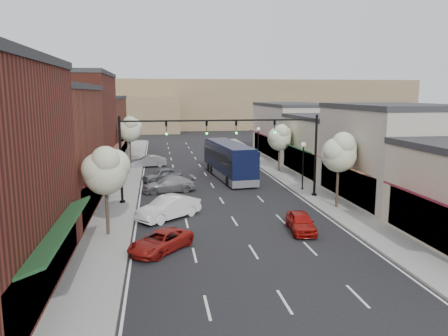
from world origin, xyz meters
name	(u,v)px	position (x,y,z in m)	size (l,w,h in m)	color
ground	(240,230)	(0.00, 0.00, 0.00)	(160.00, 160.00, 0.00)	black
sidewalk_left	(126,178)	(-8.40, 18.50, 0.07)	(2.80, 73.00, 0.15)	gray
sidewalk_right	(283,174)	(8.40, 18.50, 0.07)	(2.80, 73.00, 0.15)	gray
curb_left	(140,178)	(-7.00, 18.50, 0.07)	(0.25, 73.00, 0.17)	gray
curb_right	(271,174)	(7.00, 18.50, 0.07)	(0.25, 73.00, 0.17)	gray
bldg_left_midnear	(29,151)	(-14.23, 6.00, 4.66)	(10.14, 14.10, 9.40)	brown
bldg_left_midfar	(67,126)	(-14.24, 20.00, 5.40)	(10.14, 14.10, 10.90)	maroon
bldg_left_far	(90,127)	(-14.22, 36.00, 4.16)	(10.14, 18.10, 8.40)	brown
bldg_right_midnear	(391,153)	(13.72, 6.00, 3.91)	(9.14, 12.10, 7.90)	#B8AC9E
bldg_right_midfar	(332,145)	(13.70, 18.00, 3.17)	(9.14, 12.10, 6.40)	beige
bldg_right_far	(293,130)	(13.71, 32.00, 3.66)	(9.14, 16.10, 7.40)	#B8AC9E
hill_far	(175,104)	(0.00, 90.00, 6.00)	(120.00, 30.00, 12.00)	#7A6647
hill_near	(68,114)	(-25.00, 78.00, 4.00)	(50.00, 20.00, 8.00)	#7A6647
signal_mast_right	(289,144)	(5.62, 8.00, 4.62)	(8.22, 0.46, 7.00)	black
signal_mast_left	(151,146)	(-5.62, 8.00, 4.62)	(8.22, 0.46, 7.00)	black
tree_right_near	(340,151)	(8.35, 3.94, 4.45)	(2.85, 2.65, 5.95)	#47382B
tree_right_far	(280,137)	(8.35, 19.94, 3.99)	(2.85, 2.65, 5.43)	#47382B
tree_left_near	(106,169)	(-8.25, -0.06, 4.22)	(2.85, 2.65, 5.69)	#47382B
tree_left_far	(130,129)	(-8.25, 25.94, 4.60)	(2.85, 2.65, 6.13)	#47382B
lamp_post_near	(303,158)	(7.80, 10.50, 3.01)	(0.44, 0.44, 4.44)	black
lamp_post_far	(258,138)	(7.80, 28.00, 3.01)	(0.44, 0.44, 4.44)	black
coach_bus	(229,160)	(2.19, 17.51, 1.91)	(3.84, 12.20, 3.67)	black
red_hatchback	(301,222)	(3.78, -0.94, 0.64)	(1.50, 3.74, 1.27)	#9A100B
parked_car_a	(161,241)	(-5.12, -3.11, 0.58)	(1.91, 4.15, 1.15)	maroon
parked_car_b	(169,208)	(-4.47, 3.27, 0.80)	(1.70, 4.86, 1.60)	white
parked_car_c	(169,184)	(-4.20, 11.83, 0.69)	(1.94, 4.78, 1.39)	gray
parked_car_d	(162,175)	(-4.71, 16.62, 0.69)	(1.62, 4.02, 1.37)	slate
parked_car_e	(148,161)	(-6.20, 25.76, 0.70)	(1.48, 4.23, 1.40)	#949499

